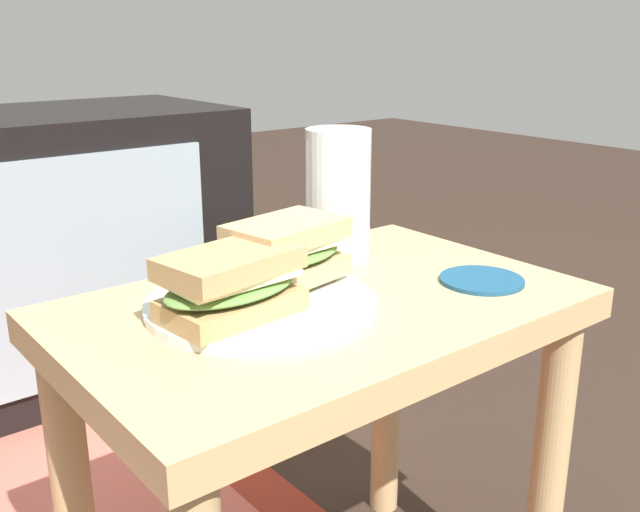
# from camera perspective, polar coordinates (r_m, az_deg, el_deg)

# --- Properties ---
(side_table) EXTENTS (0.56, 0.36, 0.46)m
(side_table) POSITION_cam_1_polar(r_m,az_deg,el_deg) (0.82, 0.19, -9.32)
(side_table) COLOR tan
(side_table) RESTS_ON ground
(tv_cabinet) EXTENTS (0.96, 0.46, 0.58)m
(tv_cabinet) POSITION_cam_1_polar(r_m,az_deg,el_deg) (1.63, -23.74, -0.11)
(tv_cabinet) COLOR black
(tv_cabinet) RESTS_ON ground
(plate) EXTENTS (0.24, 0.24, 0.01)m
(plate) POSITION_cam_1_polar(r_m,az_deg,el_deg) (0.76, -4.66, -3.76)
(plate) COLOR silver
(plate) RESTS_ON side_table
(sandwich_front) EXTENTS (0.15, 0.10, 0.07)m
(sandwich_front) POSITION_cam_1_polar(r_m,az_deg,el_deg) (0.71, -7.08, -2.22)
(sandwich_front) COLOR tan
(sandwich_front) RESTS_ON plate
(sandwich_back) EXTENTS (0.15, 0.11, 0.07)m
(sandwich_back) POSITION_cam_1_polar(r_m,az_deg,el_deg) (0.79, -2.64, 0.42)
(sandwich_back) COLOR tan
(sandwich_back) RESTS_ON plate
(beer_glass) EXTENTS (0.08, 0.08, 0.16)m
(beer_glass) POSITION_cam_1_polar(r_m,az_deg,el_deg) (0.91, 1.42, 4.60)
(beer_glass) COLOR silver
(beer_glass) RESTS_ON side_table
(coaster) EXTENTS (0.10, 0.10, 0.01)m
(coaster) POSITION_cam_1_polar(r_m,az_deg,el_deg) (0.86, 12.62, -1.86)
(coaster) COLOR navy
(coaster) RESTS_ON side_table
(paper_bag) EXTENTS (0.24, 0.21, 0.35)m
(paper_bag) POSITION_cam_1_polar(r_m,az_deg,el_deg) (1.44, -3.99, -5.95)
(paper_bag) COLOR tan
(paper_bag) RESTS_ON ground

